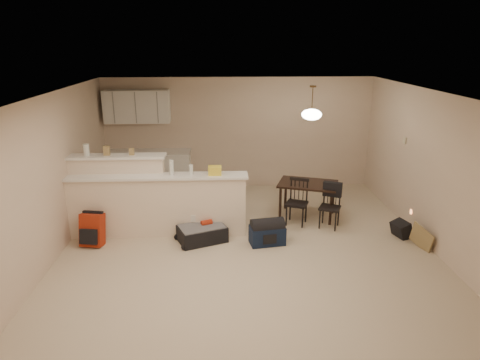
{
  "coord_description": "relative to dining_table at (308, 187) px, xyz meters",
  "views": [
    {
      "loc": [
        -0.42,
        -6.02,
        3.24
      ],
      "look_at": [
        -0.1,
        0.7,
        1.05
      ],
      "focal_mm": 32.0,
      "sensor_mm": 36.0,
      "label": 1
    }
  ],
  "objects": [
    {
      "name": "room",
      "position": [
        -1.24,
        -1.6,
        0.65
      ],
      "size": [
        7.0,
        7.02,
        2.5
      ],
      "color": "beige",
      "rests_on": "ground"
    },
    {
      "name": "breakfast_bar",
      "position": [
        -2.99,
        -0.62,
        0.01
      ],
      "size": [
        3.08,
        0.58,
        1.39
      ],
      "color": "beige",
      "rests_on": "ground"
    },
    {
      "name": "upper_cabinets",
      "position": [
        -3.44,
        1.72,
        1.3
      ],
      "size": [
        1.4,
        0.34,
        0.7
      ],
      "primitive_type": "cube",
      "color": "white",
      "rests_on": "room"
    },
    {
      "name": "kitchen_counter",
      "position": [
        -3.24,
        1.59,
        -0.15
      ],
      "size": [
        1.8,
        0.6,
        0.9
      ],
      "primitive_type": "cube",
      "color": "white",
      "rests_on": "ground"
    },
    {
      "name": "thermostat",
      "position": [
        1.75,
        -0.05,
        0.9
      ],
      "size": [
        0.02,
        0.12,
        0.12
      ],
      "primitive_type": "cube",
      "color": "beige",
      "rests_on": "room"
    },
    {
      "name": "jar",
      "position": [
        -3.92,
        -0.48,
        0.89
      ],
      "size": [
        0.1,
        0.1,
        0.2
      ],
      "primitive_type": "cylinder",
      "color": "silver",
      "rests_on": "breakfast_bar"
    },
    {
      "name": "cereal_box",
      "position": [
        -3.58,
        -0.48,
        0.87
      ],
      "size": [
        0.1,
        0.07,
        0.16
      ],
      "primitive_type": "cube",
      "color": "#997F4F",
      "rests_on": "breakfast_bar"
    },
    {
      "name": "small_box",
      "position": [
        -3.16,
        -0.48,
        0.85
      ],
      "size": [
        0.08,
        0.06,
        0.12
      ],
      "primitive_type": "cube",
      "color": "#997F4F",
      "rests_on": "breakfast_bar"
    },
    {
      "name": "bottle_a",
      "position": [
        -2.48,
        -0.7,
        0.62
      ],
      "size": [
        0.07,
        0.07,
        0.26
      ],
      "primitive_type": "cylinder",
      "color": "silver",
      "rests_on": "breakfast_bar"
    },
    {
      "name": "bottle_b",
      "position": [
        -2.15,
        -0.7,
        0.58
      ],
      "size": [
        0.06,
        0.06,
        0.18
      ],
      "primitive_type": "cylinder",
      "color": "silver",
      "rests_on": "breakfast_bar"
    },
    {
      "name": "bag_lump",
      "position": [
        -1.75,
        -0.7,
        0.56
      ],
      "size": [
        0.22,
        0.18,
        0.14
      ],
      "primitive_type": "cube",
      "color": "#997F4F",
      "rests_on": "breakfast_bar"
    },
    {
      "name": "dining_table",
      "position": [
        0.0,
        0.0,
        0.0
      ],
      "size": [
        1.26,
        1.03,
        0.68
      ],
      "rotation": [
        0.0,
        0.0,
        -0.33
      ],
      "color": "black",
      "rests_on": "ground"
    },
    {
      "name": "pendant_lamp",
      "position": [
        0.0,
        -0.0,
        1.39
      ],
      "size": [
        0.36,
        0.36,
        0.62
      ],
      "color": "brown",
      "rests_on": "room"
    },
    {
      "name": "dining_chair_near",
      "position": [
        -0.27,
        -0.36,
        -0.17
      ],
      "size": [
        0.48,
        0.47,
        0.85
      ],
      "primitive_type": null,
      "rotation": [
        0.0,
        0.0,
        -0.4
      ],
      "color": "black",
      "rests_on": "ground"
    },
    {
      "name": "dining_chair_far",
      "position": [
        0.3,
        -0.53,
        -0.19
      ],
      "size": [
        0.46,
        0.45,
        0.8
      ],
      "primitive_type": null,
      "rotation": [
        0.0,
        0.0,
        -0.45
      ],
      "color": "black",
      "rests_on": "ground"
    },
    {
      "name": "suitcase",
      "position": [
        -1.98,
        -0.99,
        -0.47
      ],
      "size": [
        0.9,
        0.75,
        0.26
      ],
      "primitive_type": "cube",
      "rotation": [
        0.0,
        0.0,
        0.38
      ],
      "color": "black",
      "rests_on": "ground"
    },
    {
      "name": "red_backpack",
      "position": [
        -3.79,
        -1.05,
        -0.33
      ],
      "size": [
        0.39,
        0.28,
        0.54
      ],
      "primitive_type": "cube",
      "rotation": [
        0.0,
        0.0,
        -0.17
      ],
      "color": "#A92A13",
      "rests_on": "ground"
    },
    {
      "name": "navy_duffel",
      "position": [
        -0.89,
        -1.15,
        -0.44
      ],
      "size": [
        0.62,
        0.4,
        0.31
      ],
      "primitive_type": "cube",
      "rotation": [
        0.0,
        0.0,
        0.16
      ],
      "color": "#101C35",
      "rests_on": "ground"
    },
    {
      "name": "black_daypack",
      "position": [
        1.46,
        -0.99,
        -0.46
      ],
      "size": [
        0.3,
        0.36,
        0.27
      ],
      "primitive_type": "cube",
      "rotation": [
        0.0,
        0.0,
        1.86
      ],
      "color": "black",
      "rests_on": "ground"
    },
    {
      "name": "cardboard_sheet",
      "position": [
        1.61,
        -1.42,
        -0.42
      ],
      "size": [
        0.16,
        0.45,
        0.35
      ],
      "primitive_type": "cube",
      "rotation": [
        0.0,
        0.0,
        1.87
      ],
      "color": "#997F4F",
      "rests_on": "ground"
    }
  ]
}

